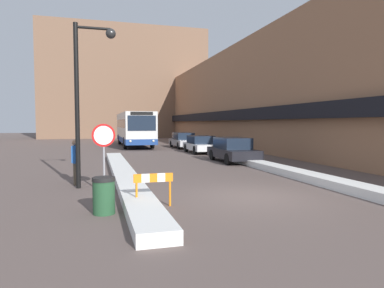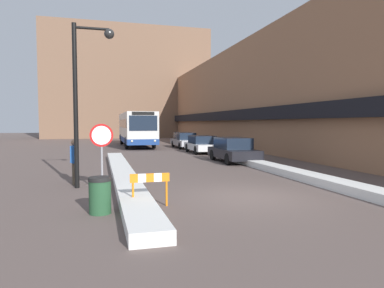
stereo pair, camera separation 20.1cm
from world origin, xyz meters
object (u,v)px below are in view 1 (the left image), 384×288
Objects in this scene: pedestrian at (76,158)px; trash_bin at (104,195)px; parked_car_front at (233,150)px; construction_barricade at (153,183)px; parked_car_back at (183,140)px; street_lamp at (86,86)px; parked_car_middle at (201,144)px; stop_sign at (104,143)px; city_bus at (134,128)px.

pedestrian reaches higher than trash_bin.
parked_car_front is 11.66m from construction_barricade.
parked_car_back is 20.37m from street_lamp.
parked_car_middle is 5.69m from parked_car_back.
street_lamp reaches higher than trash_bin.
stop_sign is 2.10× the size of construction_barricade.
parked_car_front is 1.01× the size of parked_car_middle.
parked_car_back is (-0.00, 5.69, 0.03)m from parked_car_middle.
city_bus is 23.48m from stop_sign.
city_bus is at bearing -3.92° from pedestrian.
street_lamp is (-8.25, -6.27, 2.92)m from parked_car_front.
city_bus is at bearing 79.54° from street_lamp.
stop_sign reaches higher than parked_car_middle.
construction_barricade is (-2.22, -25.48, -1.15)m from city_bus.
pedestrian is (-8.67, -11.96, 0.34)m from parked_car_middle.
parked_car_middle is 2.46× the size of pedestrian.
trash_bin is (-7.75, -16.54, -0.21)m from parked_car_middle.
stop_sign is at bearing -65.00° from street_lamp.
stop_sign is (-7.68, -13.92, 0.99)m from parked_car_middle.
parked_car_back is at bearing 90.00° from parked_car_middle.
pedestrian reaches higher than parked_car_back.
parked_car_front is at bearing 44.26° from stop_sign.
stop_sign reaches higher than construction_barricade.
stop_sign is 1.34× the size of pedestrian.
stop_sign is at bearing -98.56° from city_bus.
pedestrian is (-8.67, -17.65, 0.31)m from parked_car_back.
trash_bin is (-3.57, -25.84, -1.34)m from city_bus.
pedestrian is 1.56× the size of construction_barricade.
trash_bin is 1.40m from construction_barricade.
city_bus reaches higher than stop_sign.
trash_bin is at bearing -115.10° from parked_car_middle.
parked_car_back is at bearing -40.83° from city_bus.
stop_sign is at bearing -145.00° from pedestrian.
parked_car_front is at bearing -90.00° from parked_car_back.
trash_bin is at bearing -165.03° from construction_barricade.
parked_car_front is 10.29m from pedestrian.
trash_bin is (0.93, -4.58, -0.55)m from pedestrian.
stop_sign is 0.40× the size of street_lamp.
parked_car_back is at bearing 65.85° from street_lamp.
construction_barricade is (-6.41, -9.74, -0.07)m from parked_car_front.
parked_car_front is at bearing 52.51° from trash_bin.
street_lamp is at bearing -142.76° from parked_car_front.
pedestrian is at bearing -125.95° from parked_car_middle.
stop_sign reaches higher than pedestrian.
parked_car_middle is 4.46× the size of trash_bin.
stop_sign is at bearing -118.88° from parked_car_middle.
parked_car_front is 12.13m from parked_car_back.
street_lamp reaches higher than construction_barricade.
parked_car_middle is at bearing -90.00° from parked_car_back.
construction_barricade is (1.34, 0.36, 0.19)m from trash_bin.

